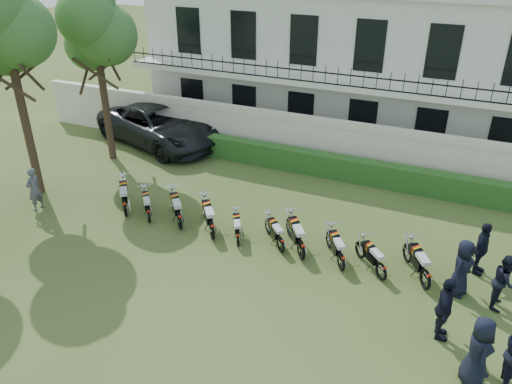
{
  "coord_description": "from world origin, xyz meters",
  "views": [
    {
      "loc": [
        5.88,
        -11.96,
        9.5
      ],
      "look_at": [
        -0.62,
        2.72,
        1.06
      ],
      "focal_mm": 35.0,
      "sensor_mm": 36.0,
      "label": 1
    }
  ],
  "objects_px": {
    "motorcycle_8": "(382,268)",
    "officer_2": "(444,309)",
    "officer_3": "(462,268)",
    "tree_west_mid": "(4,22)",
    "officer_0": "(478,352)",
    "motorcycle_7": "(342,258)",
    "motorcycle_3": "(212,226)",
    "motorcycle_5": "(281,241)",
    "officer_4": "(505,281)",
    "tree_west_near": "(95,28)",
    "motorcycle_2": "(179,217)",
    "inspector": "(34,189)",
    "suv": "(159,125)",
    "motorcycle_6": "(301,246)",
    "motorcycle_4": "(238,235)",
    "motorcycle_1": "(148,212)",
    "motorcycle_9": "(426,275)",
    "officer_5": "(482,249)",
    "motorcycle_0": "(125,204)"
  },
  "relations": [
    {
      "from": "motorcycle_8",
      "to": "officer_2",
      "type": "height_order",
      "value": "officer_2"
    },
    {
      "from": "motorcycle_8",
      "to": "officer_3",
      "type": "bearing_deg",
      "value": -36.08
    },
    {
      "from": "tree_west_mid",
      "to": "officer_0",
      "type": "xyz_separation_m",
      "value": [
        16.59,
        -3.21,
        -5.72
      ]
    },
    {
      "from": "tree_west_mid",
      "to": "motorcycle_7",
      "type": "distance_m",
      "value": 14.05
    },
    {
      "from": "motorcycle_3",
      "to": "officer_2",
      "type": "height_order",
      "value": "officer_2"
    },
    {
      "from": "motorcycle_5",
      "to": "officer_4",
      "type": "relative_size",
      "value": 0.8
    },
    {
      "from": "officer_2",
      "to": "motorcycle_8",
      "type": "bearing_deg",
      "value": 40.7
    },
    {
      "from": "tree_west_near",
      "to": "officer_2",
      "type": "bearing_deg",
      "value": -21.43
    },
    {
      "from": "motorcycle_2",
      "to": "inspector",
      "type": "bearing_deg",
      "value": 147.9
    },
    {
      "from": "motorcycle_2",
      "to": "suv",
      "type": "bearing_deg",
      "value": 86.74
    },
    {
      "from": "motorcycle_8",
      "to": "officer_0",
      "type": "height_order",
      "value": "officer_0"
    },
    {
      "from": "motorcycle_5",
      "to": "motorcycle_8",
      "type": "bearing_deg",
      "value": -45.34
    },
    {
      "from": "motorcycle_6",
      "to": "officer_0",
      "type": "xyz_separation_m",
      "value": [
        5.33,
        -3.05,
        0.41
      ]
    },
    {
      "from": "motorcycle_7",
      "to": "officer_3",
      "type": "relative_size",
      "value": 0.91
    },
    {
      "from": "tree_west_mid",
      "to": "officer_3",
      "type": "distance_m",
      "value": 17.04
    },
    {
      "from": "motorcycle_2",
      "to": "suv",
      "type": "xyz_separation_m",
      "value": [
        -5.19,
        6.59,
        0.44
      ]
    },
    {
      "from": "inspector",
      "to": "officer_0",
      "type": "relative_size",
      "value": 0.91
    },
    {
      "from": "motorcycle_4",
      "to": "tree_west_mid",
      "type": "bearing_deg",
      "value": 149.17
    },
    {
      "from": "inspector",
      "to": "motorcycle_1",
      "type": "bearing_deg",
      "value": 102.6
    },
    {
      "from": "officer_0",
      "to": "motorcycle_4",
      "type": "bearing_deg",
      "value": 50.3
    },
    {
      "from": "suv",
      "to": "officer_4",
      "type": "distance_m",
      "value": 16.92
    },
    {
      "from": "motorcycle_5",
      "to": "motorcycle_6",
      "type": "xyz_separation_m",
      "value": [
        0.75,
        -0.12,
        0.09
      ]
    },
    {
      "from": "motorcycle_2",
      "to": "officer_2",
      "type": "distance_m",
      "value": 9.22
    },
    {
      "from": "motorcycle_5",
      "to": "suv",
      "type": "height_order",
      "value": "suv"
    },
    {
      "from": "motorcycle_2",
      "to": "officer_4",
      "type": "height_order",
      "value": "officer_4"
    },
    {
      "from": "motorcycle_7",
      "to": "tree_west_mid",
      "type": "bearing_deg",
      "value": 146.06
    },
    {
      "from": "motorcycle_1",
      "to": "motorcycle_8",
      "type": "bearing_deg",
      "value": -40.63
    },
    {
      "from": "officer_0",
      "to": "motorcycle_9",
      "type": "bearing_deg",
      "value": 6.66
    },
    {
      "from": "tree_west_near",
      "to": "motorcycle_8",
      "type": "bearing_deg",
      "value": -17.43
    },
    {
      "from": "officer_4",
      "to": "officer_2",
      "type": "bearing_deg",
      "value": 148.76
    },
    {
      "from": "motorcycle_1",
      "to": "officer_4",
      "type": "xyz_separation_m",
      "value": [
        11.75,
        0.22,
        0.39
      ]
    },
    {
      "from": "officer_2",
      "to": "officer_5",
      "type": "bearing_deg",
      "value": -18.77
    },
    {
      "from": "motorcycle_0",
      "to": "officer_5",
      "type": "relative_size",
      "value": 0.98
    },
    {
      "from": "motorcycle_1",
      "to": "inspector",
      "type": "distance_m",
      "value": 4.58
    },
    {
      "from": "motorcycle_1",
      "to": "suv",
      "type": "xyz_separation_m",
      "value": [
        -3.91,
        6.63,
        0.51
      ]
    },
    {
      "from": "motorcycle_2",
      "to": "motorcycle_9",
      "type": "relative_size",
      "value": 0.9
    },
    {
      "from": "motorcycle_2",
      "to": "motorcycle_5",
      "type": "relative_size",
      "value": 1.19
    },
    {
      "from": "motorcycle_3",
      "to": "officer_5",
      "type": "relative_size",
      "value": 0.97
    },
    {
      "from": "motorcycle_4",
      "to": "officer_4",
      "type": "distance_m",
      "value": 8.13
    },
    {
      "from": "motorcycle_0",
      "to": "officer_0",
      "type": "distance_m",
      "value": 12.58
    },
    {
      "from": "motorcycle_5",
      "to": "officer_2",
      "type": "xyz_separation_m",
      "value": [
        5.22,
        -1.94,
        0.49
      ]
    },
    {
      "from": "officer_0",
      "to": "officer_5",
      "type": "distance_m",
      "value": 4.61
    },
    {
      "from": "motorcycle_7",
      "to": "officer_0",
      "type": "xyz_separation_m",
      "value": [
        3.99,
        -2.99,
        0.47
      ]
    },
    {
      "from": "motorcycle_1",
      "to": "motorcycle_9",
      "type": "bearing_deg",
      "value": -40.08
    },
    {
      "from": "tree_west_near",
      "to": "motorcycle_8",
      "type": "distance_m",
      "value": 15.01
    },
    {
      "from": "tree_west_near",
      "to": "motorcycle_4",
      "type": "height_order",
      "value": "tree_west_near"
    },
    {
      "from": "officer_3",
      "to": "officer_5",
      "type": "bearing_deg",
      "value": -1.31
    },
    {
      "from": "officer_4",
      "to": "motorcycle_6",
      "type": "bearing_deg",
      "value": 96.1
    },
    {
      "from": "tree_west_near",
      "to": "motorcycle_1",
      "type": "height_order",
      "value": "tree_west_near"
    },
    {
      "from": "officer_2",
      "to": "suv",
      "type": "bearing_deg",
      "value": 53.55
    }
  ]
}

